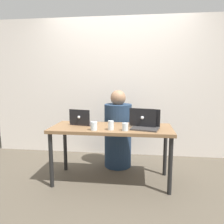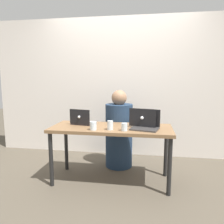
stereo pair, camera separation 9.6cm
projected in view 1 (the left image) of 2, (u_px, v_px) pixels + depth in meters
The scene contains 10 objects.
ground_plane at pixel (111, 180), 2.86m from camera, with size 12.00×12.00×0.00m, color brown.
back_wall at pixel (120, 88), 3.76m from camera, with size 4.50×0.10×2.33m, color silver.
desk at pixel (111, 133), 2.76m from camera, with size 1.51×0.61×0.72m.
person_at_center at pixel (118, 133), 3.28m from camera, with size 0.46×0.46×1.16m.
laptop_front_right at pixel (146, 124), 2.65m from camera, with size 0.37×0.31×0.23m.
laptop_back_right at pixel (144, 122), 2.76m from camera, with size 0.39×0.33×0.24m.
laptop_back_left at pixel (82, 121), 2.88m from camera, with size 0.33×0.27×0.21m.
water_glass_right at pixel (125, 127), 2.54m from camera, with size 0.07×0.07×0.09m.
water_glass_center at pixel (111, 126), 2.58m from camera, with size 0.07×0.07×0.11m.
water_glass_left at pixel (94, 126), 2.57m from camera, with size 0.08×0.08×0.10m.
Camera 1 is at (0.35, -2.67, 1.32)m, focal length 35.00 mm.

